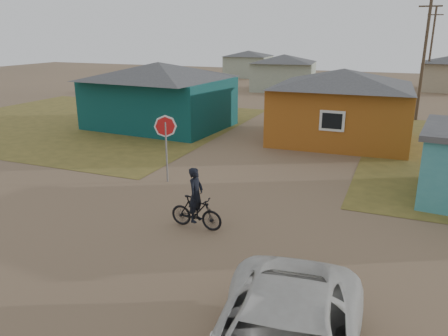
{
  "coord_description": "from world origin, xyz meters",
  "views": [
    {
      "loc": [
        5.54,
        -10.15,
        5.74
      ],
      "look_at": [
        0.15,
        3.0,
        1.3
      ],
      "focal_mm": 35.0,
      "sensor_mm": 36.0,
      "label": 1
    }
  ],
  "objects": [
    {
      "name": "house_pale_north",
      "position": [
        -14.0,
        46.0,
        1.75
      ],
      "size": [
        6.28,
        5.81,
        3.4
      ],
      "color": "#97A18B",
      "rests_on": "ground"
    },
    {
      "name": "house_pale_west",
      "position": [
        -6.0,
        34.0,
        1.86
      ],
      "size": [
        7.04,
        6.15,
        3.6
      ],
      "color": "#97A18B",
      "rests_on": "ground"
    },
    {
      "name": "cyclist",
      "position": [
        0.12,
        0.84,
        0.7
      ],
      "size": [
        1.71,
        0.62,
        1.92
      ],
      "color": "black",
      "rests_on": "ground"
    },
    {
      "name": "utility_pole_near",
      "position": [
        6.5,
        22.0,
        4.14
      ],
      "size": [
        1.4,
        0.2,
        8.0
      ],
      "color": "#4C3C2E",
      "rests_on": "ground"
    },
    {
      "name": "ground",
      "position": [
        0.0,
        0.0,
        0.0
      ],
      "size": [
        120.0,
        120.0,
        0.0
      ],
      "primitive_type": "plane",
      "color": "brown"
    },
    {
      "name": "house_teal",
      "position": [
        -8.5,
        13.5,
        2.05
      ],
      "size": [
        8.93,
        7.08,
        4.0
      ],
      "color": "#0A3838",
      "rests_on": "ground"
    },
    {
      "name": "house_yellow",
      "position": [
        2.5,
        14.0,
        2.0
      ],
      "size": [
        7.72,
        6.76,
        3.9
      ],
      "color": "#9E5518",
      "rests_on": "ground"
    },
    {
      "name": "utility_pole_far",
      "position": [
        7.5,
        38.0,
        4.14
      ],
      "size": [
        1.4,
        0.2,
        8.0
      ],
      "color": "#4C3C2E",
      "rests_on": "ground"
    },
    {
      "name": "grass_nw",
      "position": [
        -14.0,
        13.0,
        0.01
      ],
      "size": [
        20.0,
        18.0,
        0.0
      ],
      "primitive_type": "cube",
      "color": "olive",
      "rests_on": "ground"
    },
    {
      "name": "stop_sign",
      "position": [
        -2.84,
        4.31,
        1.96
      ],
      "size": [
        0.88,
        0.12,
        2.7
      ],
      "color": "gray",
      "rests_on": "ground"
    }
  ]
}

